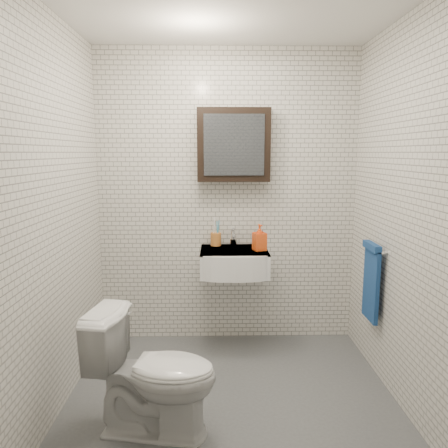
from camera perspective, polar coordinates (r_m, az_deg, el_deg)
The scene contains 9 objects.
ground at distance 3.18m, azimuth 0.95°, elevation -21.59°, with size 2.20×2.00×0.01m, color #4A4D52.
room_shell at distance 2.74m, azimuth 1.03°, elevation 5.70°, with size 2.22×2.02×2.51m.
washbasin at distance 3.58m, azimuth 1.35°, elevation -4.98°, with size 0.55×0.50×0.20m.
faucet at distance 3.73m, azimuth 1.23°, elevation -1.83°, with size 0.06×0.20×0.15m.
mirror_cabinet at distance 3.66m, azimuth 1.27°, elevation 10.27°, with size 0.60×0.15×0.60m.
towel_rail at distance 3.41m, azimuth 18.70°, elevation -6.75°, with size 0.09×0.30×0.58m.
toothbrush_cup at distance 3.74m, azimuth -1.08°, elevation -1.90°, with size 0.11×0.11×0.24m.
soap_bottle at distance 3.56m, azimuth 4.66°, elevation -1.75°, with size 0.10×0.10×0.21m, color orange.
toilet at distance 2.72m, azimuth -9.13°, elevation -18.60°, with size 0.42×0.73×0.74m, color white.
Camera 1 is at (-0.10, -2.73, 1.64)m, focal length 35.00 mm.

